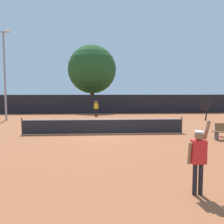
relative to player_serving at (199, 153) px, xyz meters
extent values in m
plane|color=#9E5633|center=(-2.29, 9.36, -1.14)|extent=(120.00, 120.00, 0.00)
cube|color=#232328|center=(-2.29, 9.36, -0.67)|extent=(10.19, 0.03, 0.91)
cube|color=white|center=(-2.29, 9.36, -0.21)|extent=(10.19, 0.04, 0.06)
cylinder|color=#333338|center=(-7.39, 9.36, -0.61)|extent=(0.08, 0.08, 1.07)
cylinder|color=#333338|center=(2.81, 9.36, -0.61)|extent=(0.08, 0.08, 1.07)
cube|color=black|center=(-2.29, 23.41, -0.02)|extent=(31.99, 0.12, 2.25)
cube|color=red|center=(-0.01, -0.01, 0.03)|extent=(0.38, 0.22, 0.63)
sphere|color=#8C6647|center=(-0.01, -0.01, 0.46)|extent=(0.24, 0.24, 0.24)
cylinder|color=white|center=(-0.01, -0.01, 0.56)|extent=(0.25, 0.25, 0.04)
cylinder|color=black|center=(-0.09, -0.01, -0.72)|extent=(0.12, 0.12, 0.85)
cylinder|color=black|center=(0.07, -0.01, -0.72)|extent=(0.12, 0.12, 0.85)
cylinder|color=#8C6647|center=(-0.25, -0.01, -0.01)|extent=(0.09, 0.18, 0.60)
cylinder|color=#8C6647|center=(0.23, 0.08, 0.56)|extent=(0.09, 0.33, 0.58)
cylinder|color=black|center=(0.23, 0.14, 0.96)|extent=(0.04, 0.11, 0.28)
ellipsoid|color=black|center=(0.23, 0.20, 1.25)|extent=(0.30, 0.13, 0.36)
cube|color=yellow|center=(-2.79, 20.21, -0.04)|extent=(0.38, 0.22, 0.60)
sphere|color=brown|center=(-2.79, 20.21, 0.37)|extent=(0.23, 0.23, 0.23)
cylinder|color=white|center=(-2.79, 20.21, 0.46)|extent=(0.24, 0.24, 0.04)
cylinder|color=black|center=(-2.87, 20.21, -0.74)|extent=(0.12, 0.12, 0.81)
cylinder|color=black|center=(-2.71, 20.21, -0.74)|extent=(0.12, 0.12, 0.81)
cylinder|color=brown|center=(-3.03, 20.21, -0.07)|extent=(0.09, 0.17, 0.57)
cylinder|color=brown|center=(-2.55, 20.21, -0.07)|extent=(0.09, 0.16, 0.57)
sphere|color=#CCE033|center=(0.03, 12.23, -1.11)|extent=(0.07, 0.07, 0.07)
cylinder|color=black|center=(4.71, 7.69, -1.12)|extent=(0.28, 0.04, 0.04)
ellipsoid|color=red|center=(4.71, 8.01, -1.12)|extent=(0.28, 0.36, 0.04)
cube|color=#4C4C51|center=(4.08, 7.19, -0.92)|extent=(0.08, 0.36, 0.45)
cylinder|color=gray|center=(-11.15, 17.16, 2.85)|extent=(0.18, 0.18, 7.99)
cube|color=gray|center=(-11.15, 17.16, 6.90)|extent=(1.10, 0.10, 0.10)
sphere|color=#F2EDCC|center=(-10.70, 17.16, 7.03)|extent=(0.28, 0.28, 0.28)
cylinder|color=brown|center=(-3.37, 28.17, 0.44)|extent=(0.56, 0.56, 3.17)
sphere|color=#235123|center=(-3.37, 28.17, 4.52)|extent=(6.64, 6.64, 6.64)
cube|color=white|center=(-5.58, 31.55, -0.54)|extent=(2.12, 4.30, 0.90)
cube|color=#2D333D|center=(-5.58, 31.25, 0.23)|extent=(1.82, 2.29, 0.64)
cylinder|color=black|center=(-6.43, 32.95, -0.84)|extent=(0.22, 0.60, 0.60)
cylinder|color=black|center=(-4.73, 32.95, -0.84)|extent=(0.22, 0.60, 0.60)
cylinder|color=black|center=(-6.43, 30.15, -0.84)|extent=(0.22, 0.60, 0.60)
cylinder|color=black|center=(-4.73, 30.15, -0.84)|extent=(0.22, 0.60, 0.60)
camera|label=1|loc=(-2.67, -6.24, 1.64)|focal=39.56mm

